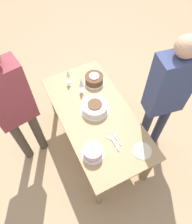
{
  "coord_description": "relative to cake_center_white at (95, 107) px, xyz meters",
  "views": [
    {
      "loc": [
        -1.23,
        0.61,
        2.82
      ],
      "look_at": [
        0.0,
        0.0,
        0.78
      ],
      "focal_mm": 35.0,
      "sensor_mm": 36.0,
      "label": 1
    }
  ],
  "objects": [
    {
      "name": "cake_back_decorated",
      "position": [
        -0.49,
        0.26,
        0.01
      ],
      "size": [
        0.24,
        0.24,
        0.11
      ],
      "color": "white",
      "rests_on": "dining_table"
    },
    {
      "name": "wine_glass_far",
      "position": [
        0.33,
        0.02,
        0.09
      ],
      "size": [
        0.07,
        0.07,
        0.21
      ],
      "color": "silver",
      "rests_on": "dining_table"
    },
    {
      "name": "dessert_plate_left",
      "position": [
        -0.69,
        -0.2,
        -0.05
      ],
      "size": [
        0.2,
        0.2,
        0.01
      ],
      "color": "beige",
      "rests_on": "dining_table"
    },
    {
      "name": "ground_plane",
      "position": [
        -0.07,
        0.02,
        -0.78
      ],
      "size": [
        12.0,
        12.0,
        0.0
      ],
      "primitive_type": "plane",
      "color": "tan"
    },
    {
      "name": "cake_front_chocolate",
      "position": [
        0.39,
        -0.18,
        0.0
      ],
      "size": [
        0.27,
        0.27,
        0.11
      ],
      "color": "white",
      "rests_on": "dining_table"
    },
    {
      "name": "dining_table",
      "position": [
        -0.07,
        0.02,
        -0.16
      ],
      "size": [
        1.6,
        0.79,
        0.73
      ],
      "color": "tan",
      "rests_on": "ground_plane"
    },
    {
      "name": "person_watching",
      "position": [
        0.2,
        0.81,
        0.3
      ],
      "size": [
        0.28,
        0.43,
        1.77
      ],
      "rotation": [
        0.0,
        0.0,
        -1.41
      ],
      "color": "#4C4238",
      "rests_on": "ground_plane"
    },
    {
      "name": "person_cutting",
      "position": [
        -0.37,
        -0.63,
        0.3
      ],
      "size": [
        0.29,
        0.43,
        1.77
      ],
      "rotation": [
        0.0,
        0.0,
        1.39
      ],
      "color": "#2D334C",
      "rests_on": "ground_plane"
    },
    {
      "name": "cake_center_white",
      "position": [
        0.0,
        0.0,
        0.0
      ],
      "size": [
        0.34,
        0.34,
        0.11
      ],
      "color": "white",
      "rests_on": "dining_table"
    },
    {
      "name": "fork_pile",
      "position": [
        -0.46,
        -0.0,
        -0.04
      ],
      "size": [
        0.22,
        0.1,
        0.01
      ],
      "color": "silver",
      "rests_on": "dining_table"
    },
    {
      "name": "wine_glass_near",
      "position": [
        0.53,
        0.1,
        0.09
      ],
      "size": [
        0.07,
        0.07,
        0.2
      ],
      "color": "silver",
      "rests_on": "dining_table"
    }
  ]
}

